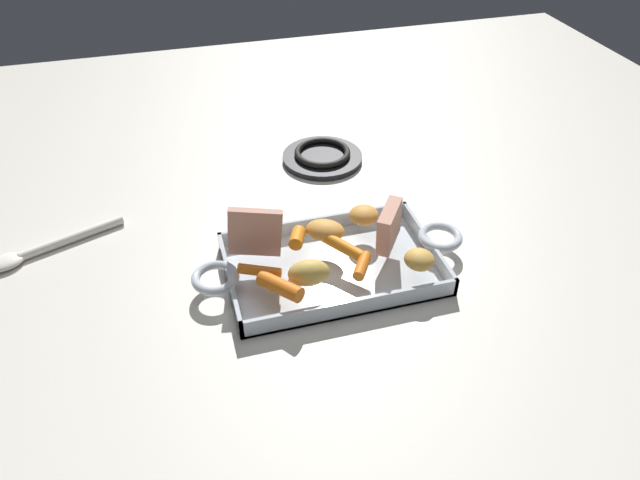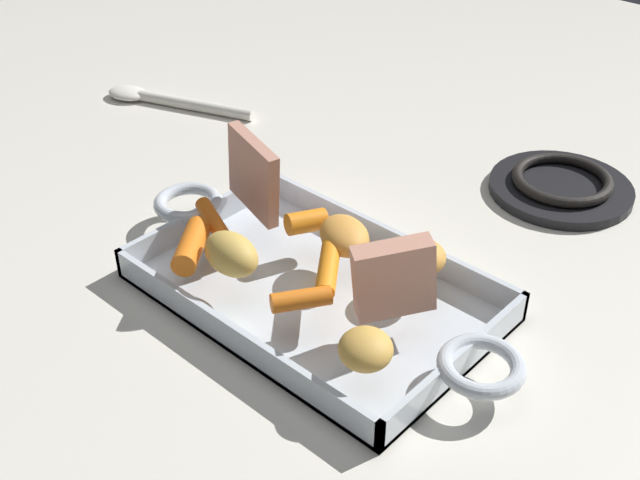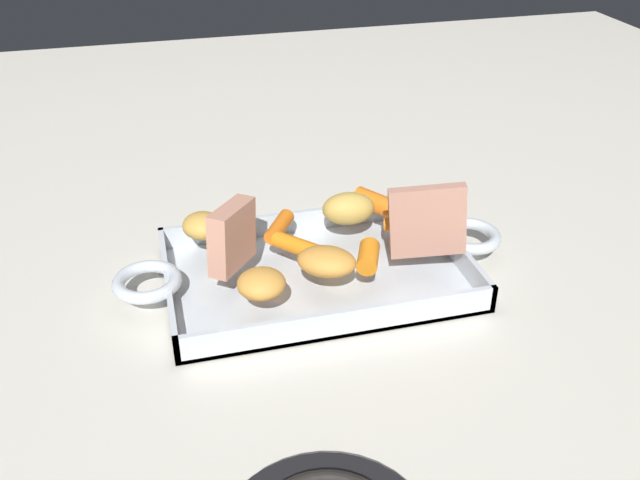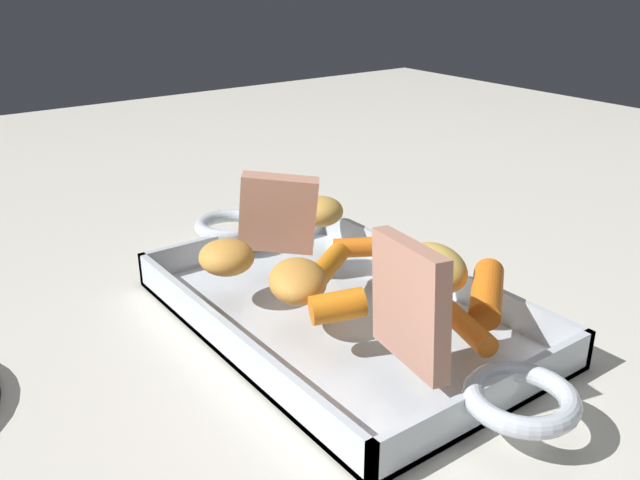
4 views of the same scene
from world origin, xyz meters
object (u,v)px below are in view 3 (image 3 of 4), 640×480
at_px(roasting_dish, 317,272).
at_px(potato_near_roast, 348,208).
at_px(baby_carrot_southwest, 412,224).
at_px(potato_golden_small, 202,226).
at_px(potato_whole, 261,284).
at_px(baby_carrot_short, 300,246).
at_px(roast_slice_thin, 232,236).
at_px(potato_corner, 325,262).
at_px(baby_carrot_southeast, 382,205).
at_px(baby_carrot_long, 279,227).
at_px(baby_carrot_northwest, 368,257).
at_px(roast_slice_thick, 427,221).

bearing_deg(roasting_dish, potato_near_roast, -133.80).
bearing_deg(baby_carrot_southwest, potato_golden_small, -11.28).
bearing_deg(potato_whole, baby_carrot_short, -129.29).
distance_m(roast_slice_thin, potato_whole, 0.07).
xyz_separation_m(baby_carrot_short, potato_corner, (-0.02, 0.05, 0.01)).
height_order(baby_carrot_southeast, baby_carrot_long, baby_carrot_southeast).
relative_size(baby_carrot_northwest, potato_corner, 0.64).
relative_size(roast_slice_thin, baby_carrot_short, 0.96).
bearing_deg(potato_whole, roast_slice_thin, -74.58).
relative_size(baby_carrot_southeast, potato_corner, 1.14).
xyz_separation_m(roast_slice_thin, baby_carrot_southeast, (-0.19, -0.06, -0.02)).
distance_m(baby_carrot_short, potato_golden_small, 0.12).
xyz_separation_m(baby_carrot_southwest, potato_near_roast, (0.07, -0.04, 0.01)).
distance_m(roasting_dish, baby_carrot_northwest, 0.07).
bearing_deg(potato_golden_small, potato_corner, 136.75).
relative_size(roasting_dish, baby_carrot_southwest, 6.77).
bearing_deg(potato_corner, baby_carrot_long, -72.21).
xyz_separation_m(baby_carrot_southeast, baby_carrot_southwest, (-0.02, 0.05, -0.00)).
xyz_separation_m(roast_slice_thin, potato_whole, (-0.02, 0.07, -0.02)).
relative_size(roasting_dish, baby_carrot_southeast, 6.15).
relative_size(baby_carrot_southwest, potato_whole, 1.33).
distance_m(roast_slice_thick, baby_carrot_short, 0.14).
bearing_deg(roast_slice_thin, roast_slice_thick, 170.42).
relative_size(baby_carrot_southwest, baby_carrot_long, 1.23).
bearing_deg(baby_carrot_southwest, baby_carrot_short, 6.42).
relative_size(baby_carrot_southwest, baby_carrot_short, 0.92).
xyz_separation_m(baby_carrot_northwest, potato_corner, (0.05, 0.00, 0.00)).
distance_m(roast_slice_thin, baby_carrot_southwest, 0.21).
xyz_separation_m(potato_near_roast, potato_corner, (0.05, 0.10, -0.00)).
height_order(roast_slice_thin, potato_corner, roast_slice_thin).
height_order(roast_slice_thin, baby_carrot_long, roast_slice_thin).
distance_m(roast_slice_thin, potato_corner, 0.10).
relative_size(baby_carrot_southeast, potato_whole, 1.46).
distance_m(roast_slice_thin, potato_golden_small, 0.07).
bearing_deg(baby_carrot_short, baby_carrot_southeast, -152.15).
xyz_separation_m(roasting_dish, baby_carrot_northwest, (-0.05, 0.04, 0.04)).
relative_size(baby_carrot_long, baby_carrot_northwest, 1.32).
distance_m(baby_carrot_southeast, potato_whole, 0.21).
height_order(roasting_dish, potato_whole, potato_whole).
distance_m(baby_carrot_long, potato_near_roast, 0.08).
relative_size(roast_slice_thick, potato_corner, 1.29).
height_order(roast_slice_thick, potato_whole, roast_slice_thick).
height_order(baby_carrot_southwest, potato_golden_small, potato_golden_small).
xyz_separation_m(baby_carrot_southeast, potato_near_roast, (0.05, 0.01, 0.01)).
distance_m(roasting_dish, baby_carrot_southwest, 0.13).
bearing_deg(roast_slice_thin, baby_carrot_southwest, -175.35).
bearing_deg(potato_golden_small, potato_whole, 108.36).
bearing_deg(potato_corner, roast_slice_thin, -26.08).
distance_m(roasting_dish, roast_slice_thin, 0.11).
distance_m(baby_carrot_long, potato_whole, 0.12).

